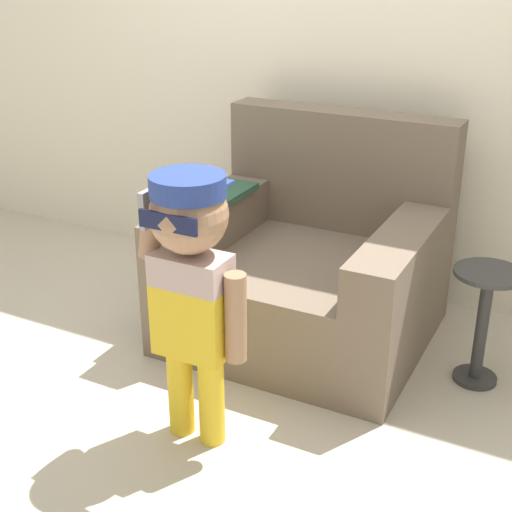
# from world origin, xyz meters

# --- Properties ---
(ground_plane) EXTENTS (10.00, 10.00, 0.00)m
(ground_plane) POSITION_xyz_m (0.00, 0.00, 0.00)
(ground_plane) COLOR #BCB29E
(wall_back) EXTENTS (10.00, 0.05, 2.60)m
(wall_back) POSITION_xyz_m (0.00, 0.85, 1.30)
(wall_back) COLOR beige
(wall_back) RESTS_ON ground_plane
(armchair) EXTENTS (1.14, 1.01, 0.99)m
(armchair) POSITION_xyz_m (0.21, 0.23, 0.33)
(armchair) COLOR #6B5B4C
(armchair) RESTS_ON ground_plane
(person_child) EXTENTS (0.42, 0.31, 1.02)m
(person_child) POSITION_xyz_m (0.17, -0.71, 0.68)
(person_child) COLOR gold
(person_child) RESTS_ON ground_plane
(side_table) EXTENTS (0.28, 0.28, 0.51)m
(side_table) POSITION_xyz_m (1.02, 0.15, 0.31)
(side_table) COLOR #333333
(side_table) RESTS_ON ground_plane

